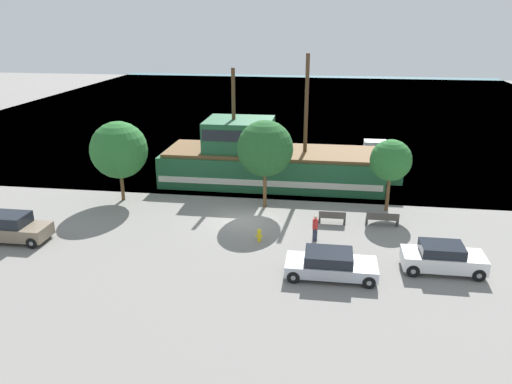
# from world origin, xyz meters

# --- Properties ---
(ground_plane) EXTENTS (160.00, 160.00, 0.00)m
(ground_plane) POSITION_xyz_m (0.00, 0.00, 0.00)
(ground_plane) COLOR gray
(water_surface) EXTENTS (80.00, 80.00, 0.00)m
(water_surface) POSITION_xyz_m (0.00, 44.00, 0.00)
(water_surface) COLOR teal
(water_surface) RESTS_ON ground
(pirate_ship) EXTENTS (17.94, 5.39, 9.76)m
(pirate_ship) POSITION_xyz_m (0.53, 7.66, 1.75)
(pirate_ship) COLOR #1E5633
(pirate_ship) RESTS_ON water_surface
(moored_boat_dockside) EXTENTS (5.08, 1.88, 1.50)m
(moored_boat_dockside) POSITION_xyz_m (9.65, 16.63, 0.56)
(moored_boat_dockside) COLOR #B7B2A8
(moored_boat_dockside) RESTS_ON water_surface
(parked_car_curb_front) EXTENTS (4.01, 1.84, 1.47)m
(parked_car_curb_front) POSITION_xyz_m (10.91, -5.26, 0.73)
(parked_car_curb_front) COLOR white
(parked_car_curb_front) RESTS_ON ground_plane
(parked_car_curb_mid) EXTENTS (4.45, 2.02, 1.33)m
(parked_car_curb_mid) POSITION_xyz_m (5.33, -6.61, 0.67)
(parked_car_curb_mid) COLOR #B7BCC6
(parked_car_curb_mid) RESTS_ON ground_plane
(parked_car_curb_rear) EXTENTS (4.29, 1.83, 1.62)m
(parked_car_curb_rear) POSITION_xyz_m (-12.77, -4.93, 0.78)
(parked_car_curb_rear) COLOR #7F705B
(parked_car_curb_rear) RESTS_ON ground_plane
(fire_hydrant) EXTENTS (0.42, 0.25, 0.76)m
(fire_hydrant) POSITION_xyz_m (1.31, -3.02, 0.41)
(fire_hydrant) COLOR yellow
(fire_hydrant) RESTS_ON ground_plane
(bench_promenade_east) EXTENTS (1.98, 0.45, 0.85)m
(bench_promenade_east) POSITION_xyz_m (8.50, 0.30, 0.45)
(bench_promenade_east) COLOR #4C4742
(bench_promenade_east) RESTS_ON ground_plane
(bench_promenade_west) EXTENTS (1.65, 0.45, 0.85)m
(bench_promenade_west) POSITION_xyz_m (5.45, 0.16, 0.44)
(bench_promenade_west) COLOR #4C4742
(bench_promenade_west) RESTS_ON ground_plane
(pedestrian_walking_near) EXTENTS (0.32, 0.32, 1.53)m
(pedestrian_walking_near) POSITION_xyz_m (4.47, -2.49, 0.76)
(pedestrian_walking_near) COLOR #232838
(pedestrian_walking_near) RESTS_ON ground_plane
(tree_row_east) EXTENTS (3.90, 3.90, 5.56)m
(tree_row_east) POSITION_xyz_m (-9.08, 2.44, 3.61)
(tree_row_east) COLOR brown
(tree_row_east) RESTS_ON ground_plane
(tree_row_mideast) EXTENTS (3.69, 3.69, 5.90)m
(tree_row_mideast) POSITION_xyz_m (0.93, 2.54, 4.05)
(tree_row_mideast) COLOR brown
(tree_row_mideast) RESTS_ON ground_plane
(tree_row_midwest) EXTENTS (2.68, 2.68, 4.81)m
(tree_row_midwest) POSITION_xyz_m (9.03, 2.92, 3.46)
(tree_row_midwest) COLOR brown
(tree_row_midwest) RESTS_ON ground_plane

